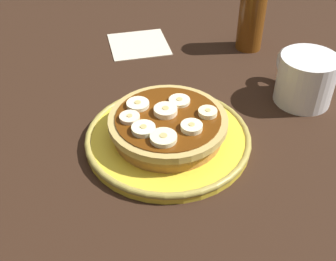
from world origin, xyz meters
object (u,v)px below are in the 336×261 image
(napkin, at_px, (139,44))
(banana_slice_5, at_px, (163,138))
(plate, at_px, (168,138))
(pancake_stack, at_px, (168,126))
(banana_slice_6, at_px, (192,127))
(banana_slice_7, at_px, (138,105))
(syrup_bottle, at_px, (252,15))
(banana_slice_0, at_px, (167,111))
(coffee_mug, at_px, (304,78))
(banana_slice_2, at_px, (208,113))
(banana_slice_1, at_px, (144,129))
(banana_slice_4, at_px, (179,101))
(banana_slice_3, at_px, (130,118))

(napkin, bearing_deg, banana_slice_5, 168.00)
(plate, bearing_deg, pancake_stack, -29.68)
(banana_slice_6, height_order, banana_slice_7, banana_slice_6)
(napkin, bearing_deg, syrup_bottle, -113.45)
(banana_slice_0, relative_size, napkin, 0.30)
(banana_slice_5, xyz_separation_m, coffee_mug, (0.07, -0.26, -0.01))
(plate, xyz_separation_m, banana_slice_2, (-0.01, -0.05, 0.04))
(banana_slice_0, bearing_deg, plate, 169.90)
(banana_slice_7, bearing_deg, coffee_mug, -92.54)
(banana_slice_1, height_order, syrup_bottle, syrup_bottle)
(banana_slice_4, bearing_deg, banana_slice_3, 99.68)
(plate, relative_size, banana_slice_3, 8.42)
(banana_slice_6, relative_size, banana_slice_7, 0.91)
(coffee_mug, xyz_separation_m, napkin, (0.27, 0.19, -0.04))
(banana_slice_4, relative_size, banana_slice_5, 0.87)
(banana_slice_0, xyz_separation_m, banana_slice_3, (0.00, 0.05, -0.00))
(banana_slice_7, height_order, coffee_mug, coffee_mug)
(napkin, bearing_deg, banana_slice_0, 170.48)
(banana_slice_1, relative_size, coffee_mug, 0.26)
(pancake_stack, relative_size, banana_slice_1, 5.20)
(pancake_stack, bearing_deg, banana_slice_5, 152.51)
(banana_slice_0, xyz_separation_m, napkin, (0.28, -0.05, -0.05))
(banana_slice_6, bearing_deg, banana_slice_2, -56.79)
(banana_slice_0, bearing_deg, banana_slice_1, 122.30)
(banana_slice_0, height_order, banana_slice_3, banana_slice_0)
(banana_slice_6, xyz_separation_m, syrup_bottle, (0.24, -0.22, 0.02))
(banana_slice_7, bearing_deg, napkin, -17.40)
(banana_slice_2, relative_size, napkin, 0.24)
(napkin, bearing_deg, plate, 170.46)
(banana_slice_4, xyz_separation_m, coffee_mug, (0.00, -0.21, -0.01))
(pancake_stack, distance_m, banana_slice_6, 0.04)
(banana_slice_5, relative_size, napkin, 0.32)
(banana_slice_2, bearing_deg, syrup_bottle, -40.56)
(banana_slice_3, bearing_deg, banana_slice_5, -153.67)
(pancake_stack, xyz_separation_m, syrup_bottle, (0.21, -0.24, 0.04))
(banana_slice_5, xyz_separation_m, napkin, (0.34, -0.07, -0.05))
(banana_slice_5, bearing_deg, banana_slice_1, 35.35)
(coffee_mug, bearing_deg, banana_slice_1, 98.96)
(pancake_stack, bearing_deg, napkin, -9.51)
(banana_slice_7, bearing_deg, banana_slice_6, -145.72)
(banana_slice_0, bearing_deg, banana_slice_6, -158.05)
(banana_slice_3, height_order, banana_slice_4, same)
(plate, height_order, napkin, plate)
(coffee_mug, bearing_deg, banana_slice_5, 104.96)
(banana_slice_2, height_order, banana_slice_5, same)
(banana_slice_3, height_order, banana_slice_5, banana_slice_5)
(banana_slice_1, xyz_separation_m, banana_slice_6, (-0.02, -0.06, 0.00))
(plate, xyz_separation_m, banana_slice_0, (0.01, -0.00, 0.04))
(plate, bearing_deg, banana_slice_5, 152.53)
(banana_slice_1, distance_m, napkin, 0.33)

